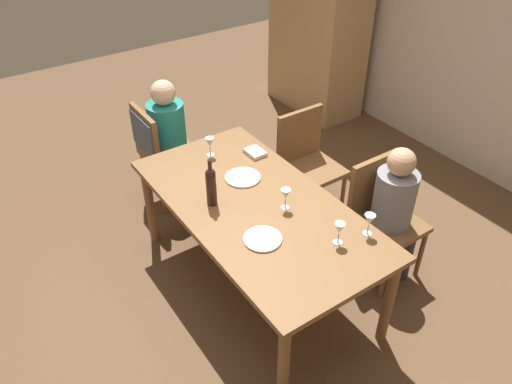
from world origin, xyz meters
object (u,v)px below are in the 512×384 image
Objects in this scene: chair_far_right at (381,210)px; chair_far_left at (307,158)px; dinner_plate_host at (243,177)px; wine_glass_near_left at (210,143)px; armoire_cabinet at (319,13)px; person_man_bearded at (395,207)px; wine_glass_centre at (339,229)px; wine_glass_near_right at (369,221)px; dining_table at (256,214)px; wine_bottle_tall_green at (211,185)px; dinner_plate_guest_left at (263,239)px; handbag at (337,225)px; chair_left_end at (155,144)px; wine_glass_far at (286,195)px; person_woman_host at (171,133)px.

chair_far_right and chair_far_left have the same top height.
wine_glass_near_left is at bearing -175.10° from dinner_plate_host.
armoire_cabinet is 2.13m from chair_far_left.
wine_glass_centre is at bearing 11.44° from person_man_bearded.
chair_far_left is at bearing 157.70° from wine_glass_near_right.
dinner_plate_host is at bearing -44.12° from person_man_bearded.
dining_table is 5.56× the size of wine_bottle_tall_green.
dinner_plate_host is at bearing -39.49° from chair_far_right.
dinner_plate_guest_left is at bearing -27.95° from dining_table.
person_man_bearded is at bearing 90.00° from chair_far_left.
wine_bottle_tall_green reaches higher than handbag.
chair_left_end is 2.04m from wine_glass_near_right.
wine_bottle_tall_green is 1.02m from wine_glass_near_right.
armoire_cabinet is at bearing 132.47° from dining_table.
wine_glass_near_left is 0.84m from wine_glass_far.
chair_far_right reaches higher than wine_glass_near_left.
person_woman_host reaches higher than chair_far_right.
person_woman_host reaches higher than wine_glass_centre.
wine_glass_near_right is at bearing 14.36° from wine_glass_near_left.
person_man_bearded is 3.21× the size of wine_bottle_tall_green.
chair_far_left is 1.17m from person_woman_host.
person_man_bearded reaches higher than handbag.
wine_bottle_tall_green is 0.51m from dinner_plate_guest_left.
dining_table is at bearing -161.73° from wine_glass_centre.
wine_glass_near_left is 1.26m from handbag.
armoire_cabinet is at bearing 134.48° from dinner_plate_guest_left.
wine_bottle_tall_green is 0.60m from wine_glass_near_left.
dining_table is 12.66× the size of wine_glass_far.
wine_bottle_tall_green is 0.87m from wine_glass_centre.
armoire_cabinet reaches higher than wine_glass_near_right.
chair_left_end is 1.64m from dinner_plate_guest_left.
wine_glass_near_left is 1.00× the size of wine_glass_centre.
chair_left_end is at bearing -60.92° from person_man_bearded.
wine_glass_far reaches higher than dining_table.
chair_left_end is at bearing -168.19° from dinner_plate_host.
wine_glass_near_right is (0.04, 0.20, 0.00)m from wine_glass_centre.
dining_table is 1.03m from handbag.
person_man_bearded is 0.82m from wine_glass_far.
wine_glass_near_left is 1.36m from wine_glass_near_right.
chair_far_left is 3.90× the size of dinner_plate_guest_left.
armoire_cabinet is 2.57m from wine_glass_near_left.
wine_glass_near_right is (1.95, 0.52, 0.26)m from chair_left_end.
handbag is (-0.66, 0.67, -0.75)m from wine_glass_centre.
chair_far_right is 0.85m from chair_far_left.
wine_glass_centre is 1.00× the size of wine_glass_near_right.
person_woman_host reaches higher than handbag.
wine_bottle_tall_green is at bearing -130.02° from wine_glass_far.
person_woman_host is 2.00m from wine_glass_near_right.
dinner_plate_guest_left is (1.63, -0.04, 0.16)m from chair_left_end.
wine_glass_centre is (0.75, 0.43, -0.04)m from wine_bottle_tall_green.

